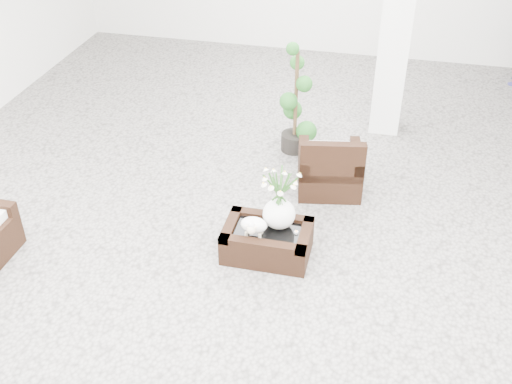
# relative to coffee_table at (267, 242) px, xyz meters

# --- Properties ---
(ground) EXTENTS (11.00, 11.00, 0.00)m
(ground) POSITION_rel_coffee_table_xyz_m (-0.17, 0.32, -0.16)
(ground) COLOR gray
(ground) RESTS_ON ground
(column) EXTENTS (0.40, 0.40, 3.50)m
(column) POSITION_rel_coffee_table_xyz_m (1.03, 3.12, 1.59)
(column) COLOR white
(column) RESTS_ON ground
(coffee_table) EXTENTS (0.90, 0.60, 0.31)m
(coffee_table) POSITION_rel_coffee_table_xyz_m (0.00, 0.00, 0.00)
(coffee_table) COLOR black
(coffee_table) RESTS_ON ground
(sheep_figurine) EXTENTS (0.28, 0.23, 0.21)m
(sheep_figurine) POSITION_rel_coffee_table_xyz_m (-0.12, -0.10, 0.26)
(sheep_figurine) COLOR white
(sheep_figurine) RESTS_ON coffee_table
(planter_narcissus) EXTENTS (0.44, 0.44, 0.80)m
(planter_narcissus) POSITION_rel_coffee_table_xyz_m (0.10, 0.10, 0.56)
(planter_narcissus) COLOR white
(planter_narcissus) RESTS_ON coffee_table
(tealight) EXTENTS (0.04, 0.04, 0.03)m
(tealight) POSITION_rel_coffee_table_xyz_m (0.30, 0.02, 0.17)
(tealight) COLOR white
(tealight) RESTS_ON coffee_table
(armchair) EXTENTS (0.86, 0.84, 0.79)m
(armchair) POSITION_rel_coffee_table_xyz_m (0.46, 1.40, 0.24)
(armchair) COLOR black
(armchair) RESTS_ON ground
(topiary) EXTENTS (0.40, 0.40, 1.49)m
(topiary) POSITION_rel_coffee_table_xyz_m (-0.11, 2.22, 0.59)
(topiary) COLOR #1C501A
(topiary) RESTS_ON ground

